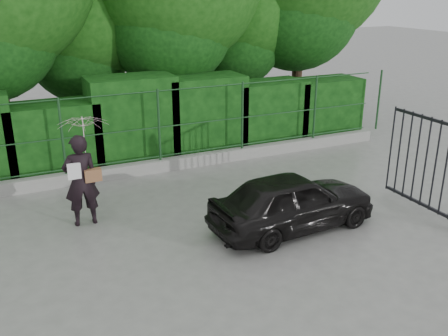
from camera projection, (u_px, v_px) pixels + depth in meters
name	position (u px, v px, depth m)	size (l,w,h in m)	color
ground	(220.00, 256.00, 8.68)	(80.00, 80.00, 0.00)	gray
kerb	(146.00, 168.00, 12.46)	(14.00, 0.25, 0.30)	#9E9E99
fence	(152.00, 126.00, 12.19)	(14.13, 0.06, 1.80)	#1B421F
hedge	(130.00, 126.00, 12.99)	(14.20, 1.20, 2.28)	black
woman	(83.00, 156.00, 9.46)	(0.96, 0.96, 2.15)	black
car	(293.00, 201.00, 9.51)	(1.33, 3.30, 1.12)	black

